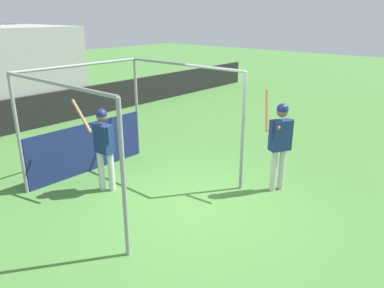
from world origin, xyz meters
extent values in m
plane|color=#477F38|center=(0.00, 0.00, 0.00)|extent=(60.00, 60.00, 0.00)
cube|color=black|center=(0.00, 7.24, 0.54)|extent=(24.00, 0.12, 1.08)
cube|color=#195B33|center=(0.27, 7.70, 1.13)|extent=(0.45, 0.40, 0.10)
cube|color=#195B33|center=(0.27, 7.88, 1.36)|extent=(0.45, 0.06, 0.40)
cube|color=#195B33|center=(0.82, 7.70, 1.13)|extent=(0.45, 0.40, 0.10)
cube|color=#195B33|center=(0.82, 7.88, 1.36)|extent=(0.45, 0.06, 0.40)
cube|color=#195B33|center=(1.38, 7.70, 1.13)|extent=(0.45, 0.40, 0.10)
cube|color=#195B33|center=(1.38, 7.88, 1.36)|extent=(0.45, 0.06, 0.40)
cube|color=#195B33|center=(1.93, 7.70, 1.13)|extent=(0.45, 0.40, 0.10)
cube|color=#195B33|center=(1.93, 7.88, 1.36)|extent=(0.45, 0.06, 0.40)
cube|color=#195B33|center=(0.27, 8.50, 1.53)|extent=(0.45, 0.40, 0.10)
cube|color=#195B33|center=(0.27, 8.68, 1.76)|extent=(0.45, 0.06, 0.40)
cube|color=#195B33|center=(0.82, 8.50, 1.53)|extent=(0.45, 0.40, 0.10)
cube|color=#195B33|center=(0.82, 8.68, 1.76)|extent=(0.45, 0.06, 0.40)
cube|color=#195B33|center=(1.38, 8.50, 1.53)|extent=(0.45, 0.40, 0.10)
cube|color=#195B33|center=(1.38, 8.68, 1.76)|extent=(0.45, 0.06, 0.40)
cube|color=#195B33|center=(1.93, 8.50, 1.53)|extent=(0.45, 0.40, 0.10)
cube|color=#195B33|center=(1.93, 8.68, 1.76)|extent=(0.45, 0.06, 0.40)
cube|color=#195B33|center=(0.82, 9.30, 1.93)|extent=(0.45, 0.40, 0.10)
cube|color=#195B33|center=(0.82, 9.48, 2.16)|extent=(0.45, 0.06, 0.40)
cube|color=#195B33|center=(1.38, 9.30, 1.93)|extent=(0.45, 0.40, 0.10)
cube|color=#195B33|center=(1.38, 9.48, 2.16)|extent=(0.45, 0.06, 0.40)
cube|color=#195B33|center=(1.93, 9.30, 1.93)|extent=(0.45, 0.40, 0.10)
cube|color=#195B33|center=(1.93, 9.48, 2.16)|extent=(0.45, 0.06, 0.40)
cube|color=#195B33|center=(1.38, 10.10, 2.33)|extent=(0.45, 0.40, 0.10)
cube|color=#195B33|center=(1.38, 10.28, 2.56)|extent=(0.45, 0.06, 0.40)
cube|color=#195B33|center=(1.93, 10.10, 2.33)|extent=(0.45, 0.40, 0.10)
cube|color=#195B33|center=(1.93, 10.28, 2.56)|extent=(0.45, 0.06, 0.40)
cube|color=#195B33|center=(1.38, 10.90, 2.73)|extent=(0.45, 0.40, 0.10)
cube|color=#195B33|center=(1.93, 10.90, 2.73)|extent=(0.45, 0.40, 0.10)
cube|color=#195B33|center=(1.93, 11.08, 2.96)|extent=(0.45, 0.06, 0.40)
cylinder|color=gray|center=(-1.90, -0.28, 1.24)|extent=(0.07, 0.07, 2.47)
cylinder|color=gray|center=(1.18, -0.28, 1.24)|extent=(0.07, 0.07, 2.47)
cylinder|color=gray|center=(-1.90, 2.97, 1.24)|extent=(0.07, 0.07, 2.47)
cylinder|color=gray|center=(1.18, 2.97, 1.24)|extent=(0.07, 0.07, 2.47)
cylinder|color=gray|center=(-1.90, 1.34, 2.47)|extent=(0.06, 3.25, 0.06)
cylinder|color=gray|center=(1.18, 1.34, 2.47)|extent=(0.06, 3.25, 0.06)
cylinder|color=gray|center=(-0.36, 2.97, 2.47)|extent=(3.08, 0.06, 0.06)
cube|color=navy|center=(-0.36, 2.95, 0.58)|extent=(3.01, 0.03, 1.16)
cylinder|color=silver|center=(-0.66, 1.71, 0.42)|extent=(0.13, 0.13, 0.84)
cylinder|color=silver|center=(-0.79, 1.89, 0.42)|extent=(0.13, 0.13, 0.84)
cube|color=navy|center=(-0.72, 1.80, 1.14)|extent=(0.23, 0.41, 0.60)
sphere|color=brown|center=(-0.72, 1.80, 1.60)|extent=(0.21, 0.21, 0.21)
sphere|color=navy|center=(-0.72, 1.80, 1.65)|extent=(0.22, 0.22, 0.22)
cylinder|color=navy|center=(-0.76, 1.58, 1.27)|extent=(0.07, 0.07, 0.33)
cylinder|color=navy|center=(-0.77, 2.01, 1.27)|extent=(0.07, 0.07, 0.33)
cylinder|color=#AD7F4C|center=(-1.03, 2.04, 1.64)|extent=(0.18, 0.74, 0.55)
sphere|color=#AD7F4C|center=(-0.68, 1.98, 1.39)|extent=(0.08, 0.08, 0.08)
cylinder|color=silver|center=(1.71, -0.94, 0.45)|extent=(0.18, 0.18, 0.89)
cylinder|color=silver|center=(1.55, -0.84, 0.45)|extent=(0.18, 0.18, 0.89)
cube|color=navy|center=(1.63, -0.89, 1.21)|extent=(0.48, 0.40, 0.63)
sphere|color=brown|center=(1.63, -0.89, 1.70)|extent=(0.22, 0.22, 0.22)
sphere|color=navy|center=(1.63, -0.89, 1.75)|extent=(0.23, 0.23, 0.23)
cylinder|color=navy|center=(1.81, -1.04, 1.35)|extent=(0.10, 0.10, 0.35)
cylinder|color=navy|center=(1.42, -0.82, 1.35)|extent=(0.10, 0.10, 0.35)
cylinder|color=brown|center=(1.33, -0.72, 1.75)|extent=(0.47, 0.36, 0.73)
sphere|color=brown|center=(1.47, -0.92, 1.40)|extent=(0.08, 0.08, 0.08)
camera|label=1|loc=(-4.96, -4.25, 3.53)|focal=35.00mm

